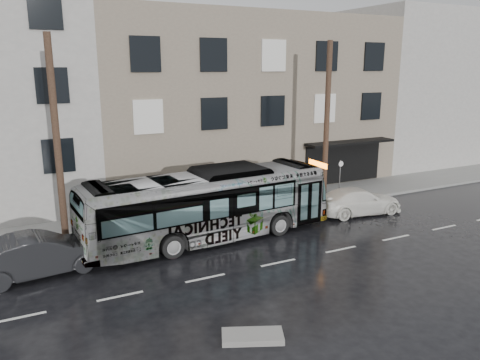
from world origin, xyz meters
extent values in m
plane|color=black|center=(0.00, 0.00, 0.00)|extent=(120.00, 120.00, 0.00)
cube|color=gray|center=(0.00, 4.90, 0.07)|extent=(90.00, 3.60, 0.15)
cube|color=gray|center=(5.00, 12.70, 5.50)|extent=(20.00, 12.00, 11.00)
cube|color=#B5B1AB|center=(24.00, 12.70, 6.00)|extent=(18.00, 12.00, 12.00)
cylinder|color=#503728|center=(6.50, 3.30, 4.65)|extent=(0.30, 0.30, 9.00)
cylinder|color=#503728|center=(-7.50, 3.30, 4.65)|extent=(0.30, 0.30, 9.00)
cylinder|color=slate|center=(7.60, 3.30, 1.35)|extent=(0.06, 0.06, 2.40)
imported|color=#B2B2B2|center=(-1.50, 1.23, 1.64)|extent=(11.95, 3.57, 3.28)
imported|color=white|center=(7.26, 1.23, 0.71)|extent=(5.06, 2.53, 1.41)
imported|color=black|center=(-8.72, 0.61, 0.82)|extent=(5.13, 2.30, 1.63)
cube|color=#9F9C96|center=(-3.51, -6.88, 0.09)|extent=(1.97, 1.45, 0.18)
camera|label=1|loc=(-9.28, -17.66, 7.79)|focal=35.00mm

